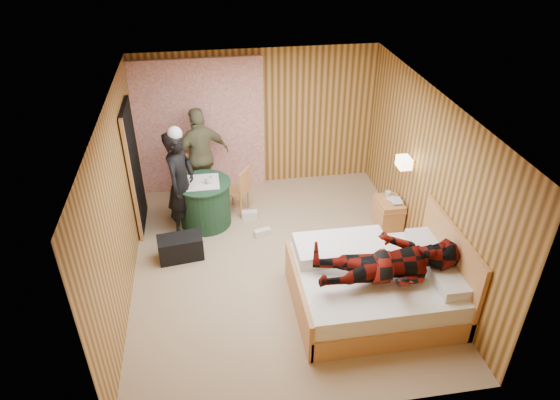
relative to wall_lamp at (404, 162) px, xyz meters
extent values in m
cube|color=tan|center=(-1.92, -0.45, -1.30)|extent=(4.20, 5.00, 0.01)
cube|color=white|center=(-1.92, -0.45, 1.20)|extent=(4.20, 5.00, 0.01)
cube|color=tan|center=(-1.92, 2.05, -0.05)|extent=(4.20, 0.02, 2.50)
cube|color=tan|center=(-4.02, -0.45, -0.05)|extent=(0.02, 5.00, 2.50)
cube|color=tan|center=(0.18, -0.45, -0.05)|extent=(0.02, 5.00, 2.50)
cube|color=silver|center=(-2.92, 1.98, -0.10)|extent=(2.20, 0.08, 2.40)
cube|color=black|center=(-3.98, 0.95, -0.28)|extent=(0.06, 0.90, 2.05)
cylinder|color=gold|center=(0.08, 0.00, 0.00)|extent=(0.18, 0.04, 0.04)
cube|color=#FFEAB2|center=(0.00, 0.00, 0.00)|extent=(0.18, 0.24, 0.16)
cube|color=#E8985F|center=(-0.82, -1.49, -1.15)|extent=(2.04, 1.64, 0.31)
cube|color=white|center=(-0.82, -1.49, -0.87)|extent=(1.98, 1.57, 0.26)
cube|color=#E8985F|center=(-1.85, -1.49, -1.01)|extent=(0.06, 1.64, 0.57)
cube|color=#E8985F|center=(0.14, -1.49, -0.74)|extent=(0.06, 1.64, 1.12)
cube|color=silver|center=(-0.03, -1.88, -0.67)|extent=(0.39, 0.56, 0.14)
cube|color=silver|center=(-0.03, -1.10, -0.67)|extent=(0.39, 0.56, 0.14)
cube|color=white|center=(-1.18, -1.03, -0.65)|extent=(1.23, 0.61, 0.18)
cube|color=#E8985F|center=(-0.04, 0.22, -1.05)|extent=(0.37, 0.51, 0.51)
cube|color=#E8985F|center=(-0.04, 0.22, -0.89)|extent=(0.39, 0.53, 0.03)
cylinder|color=#1B3B23|center=(-2.96, 0.80, -0.93)|extent=(0.82, 0.82, 0.75)
cylinder|color=#1B3B23|center=(-2.96, 0.80, -0.55)|extent=(0.88, 0.88, 0.03)
cube|color=silver|center=(-2.96, 0.80, -0.52)|extent=(0.68, 0.68, 0.01)
cube|color=#E8985F|center=(-2.96, 1.41, -0.85)|extent=(0.56, 0.56, 0.05)
cube|color=#E8985F|center=(-3.03, 1.59, -0.60)|extent=(0.40, 0.21, 0.46)
cylinder|color=#E8985F|center=(-3.04, 1.19, -1.08)|extent=(0.04, 0.04, 0.43)
cylinder|color=#E8985F|center=(-2.87, 1.64, -1.08)|extent=(0.04, 0.04, 0.43)
cube|color=#E8985F|center=(-2.42, 1.09, -0.90)|extent=(0.51, 0.51, 0.04)
cube|color=#E8985F|center=(-2.28, 1.00, -0.68)|extent=(0.23, 0.33, 0.41)
cylinder|color=#E8985F|center=(-2.47, 1.30, -1.11)|extent=(0.04, 0.04, 0.38)
cylinder|color=#E8985F|center=(-2.37, 0.88, -1.11)|extent=(0.04, 0.04, 0.38)
cube|color=black|center=(-3.35, -0.06, -1.12)|extent=(0.69, 0.42, 0.37)
cube|color=silver|center=(-2.23, 0.85, -1.24)|extent=(0.27, 0.12, 0.12)
cube|color=silver|center=(-2.08, 0.30, -1.24)|extent=(0.28, 0.17, 0.12)
imported|color=black|center=(-3.29, 0.65, -0.44)|extent=(0.64, 0.75, 1.73)
imported|color=#6E6D49|center=(-2.96, 1.54, -0.44)|extent=(1.09, 0.77, 1.72)
imported|color=#6A0F0A|center=(-0.77, -1.69, -0.31)|extent=(0.86, 0.67, 1.77)
imported|color=silver|center=(-0.04, 0.17, -0.78)|extent=(0.26, 0.28, 0.02)
imported|color=silver|center=(-0.04, 0.17, -0.76)|extent=(0.18, 0.24, 0.02)
imported|color=silver|center=(-0.04, 0.35, -0.75)|extent=(0.11, 0.11, 0.09)
imported|color=silver|center=(-2.86, 0.75, -0.47)|extent=(0.16, 0.16, 0.10)
camera|label=1|loc=(-2.81, -6.13, 3.40)|focal=32.00mm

